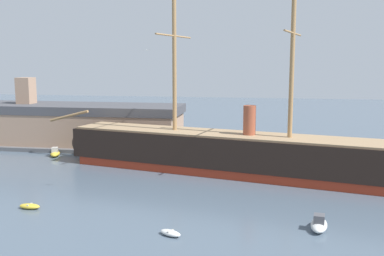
# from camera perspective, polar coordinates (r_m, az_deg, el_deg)

# --- Properties ---
(tall_ship) EXTENTS (66.10, 21.01, 32.22)m
(tall_ship) POSITION_cam_1_polar(r_m,az_deg,el_deg) (72.38, 4.80, -3.19)
(tall_ship) COLOR maroon
(tall_ship) RESTS_ON ground
(dinghy_near_centre) EXTENTS (2.77, 2.11, 0.60)m
(dinghy_near_centre) POSITION_cam_1_polar(r_m,az_deg,el_deg) (47.88, -2.80, -13.40)
(dinghy_near_centre) COLOR silver
(dinghy_near_centre) RESTS_ON ground
(dinghy_mid_left) EXTENTS (2.77, 1.31, 0.64)m
(dinghy_mid_left) POSITION_cam_1_polar(r_m,az_deg,el_deg) (59.45, -20.26, -9.47)
(dinghy_mid_left) COLOR gold
(dinghy_mid_left) RESTS_ON ground
(motorboat_mid_right) EXTENTS (2.37, 4.46, 1.78)m
(motorboat_mid_right) POSITION_cam_1_polar(r_m,az_deg,el_deg) (51.24, 16.10, -11.85)
(motorboat_mid_right) COLOR silver
(motorboat_mid_right) RESTS_ON ground
(motorboat_far_left) EXTENTS (3.19, 4.60, 1.78)m
(motorboat_far_left) POSITION_cam_1_polar(r_m,az_deg,el_deg) (89.58, -17.28, -3.10)
(motorboat_far_left) COLOR gold
(motorboat_far_left) RESTS_ON ground
(motorboat_distant_centre) EXTENTS (3.54, 4.24, 1.67)m
(motorboat_distant_centre) POSITION_cam_1_polar(r_m,az_deg,el_deg) (90.57, 5.72, -2.65)
(motorboat_distant_centre) COLOR #7FB2D6
(motorboat_distant_centre) RESTS_ON ground
(dockside_warehouse_left) EXTENTS (57.53, 15.07, 14.76)m
(dockside_warehouse_left) POSITION_cam_1_polar(r_m,az_deg,el_deg) (99.54, -16.80, 0.36)
(dockside_warehouse_left) COLOR #565659
(dockside_warehouse_left) RESTS_ON ground
(seagull_in_flight) EXTENTS (1.15, 0.41, 0.13)m
(seagull_in_flight) POSITION_cam_1_polar(r_m,az_deg,el_deg) (56.40, -5.88, 9.99)
(seagull_in_flight) COLOR silver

